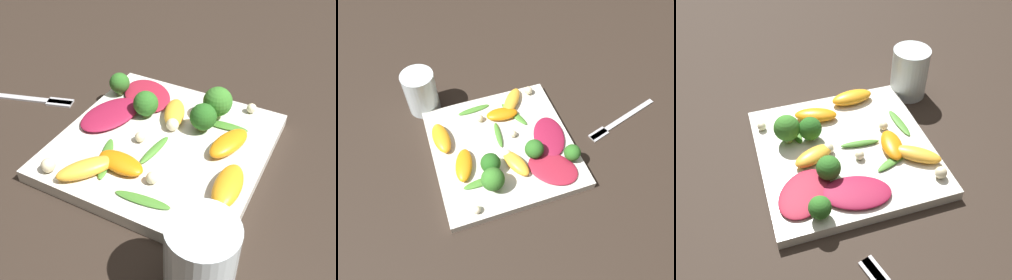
{
  "view_description": "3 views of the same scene",
  "coord_description": "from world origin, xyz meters",
  "views": [
    {
      "loc": [
        0.2,
        -0.37,
        0.37
      ],
      "look_at": [
        0.01,
        -0.0,
        0.03
      ],
      "focal_mm": 42.0,
      "sensor_mm": 36.0,
      "label": 1
    },
    {
      "loc": [
        0.12,
        0.37,
        0.56
      ],
      "look_at": [
        -0.01,
        -0.0,
        0.03
      ],
      "focal_mm": 35.0,
      "sensor_mm": 36.0,
      "label": 2
    },
    {
      "loc": [
        -0.43,
        0.14,
        0.48
      ],
      "look_at": [
        0.01,
        -0.0,
        0.03
      ],
      "focal_mm": 42.0,
      "sensor_mm": 36.0,
      "label": 3
    }
  ],
  "objects": [
    {
      "name": "ground_plane",
      "position": [
        0.0,
        0.0,
        0.0
      ],
      "size": [
        2.4,
        2.4,
        0.0
      ],
      "primitive_type": "plane",
      "color": "#2D231C"
    },
    {
      "name": "plate",
      "position": [
        0.0,
        0.0,
        0.01
      ],
      "size": [
        0.28,
        0.28,
        0.02
      ],
      "color": "silver",
      "rests_on": "ground_plane"
    },
    {
      "name": "drinking_glass",
      "position": [
        0.13,
        -0.17,
        0.05
      ],
      "size": [
        0.07,
        0.07,
        0.1
      ],
      "color": "silver",
      "rests_on": "ground_plane"
    },
    {
      "name": "fork",
      "position": [
        -0.26,
        0.01,
        0.0
      ],
      "size": [
        0.19,
        0.07,
        0.01
      ],
      "color": "#B2B2B7",
      "rests_on": "ground_plane"
    },
    {
      "name": "radicchio_leaf_0",
      "position": [
        -0.1,
        0.01,
        0.02
      ],
      "size": [
        0.09,
        0.12,
        0.01
      ],
      "color": "maroon",
      "rests_on": "plate"
    },
    {
      "name": "radicchio_leaf_1",
      "position": [
        -0.07,
        0.09,
        0.02
      ],
      "size": [
        0.12,
        0.12,
        0.01
      ],
      "color": "maroon",
      "rests_on": "plate"
    },
    {
      "name": "orange_segment_0",
      "position": [
        -0.02,
        -0.07,
        0.03
      ],
      "size": [
        0.07,
        0.04,
        0.02
      ],
      "color": "orange",
      "rests_on": "plate"
    },
    {
      "name": "orange_segment_1",
      "position": [
        0.11,
        -0.05,
        0.03
      ],
      "size": [
        0.04,
        0.08,
        0.02
      ],
      "color": "orange",
      "rests_on": "plate"
    },
    {
      "name": "orange_segment_2",
      "position": [
        -0.01,
        0.06,
        0.03
      ],
      "size": [
        0.05,
        0.08,
        0.02
      ],
      "color": "#FCAD33",
      "rests_on": "plate"
    },
    {
      "name": "orange_segment_3",
      "position": [
        -0.06,
        -0.1,
        0.03
      ],
      "size": [
        0.07,
        0.08,
        0.02
      ],
      "color": "#FCAD33",
      "rests_on": "plate"
    },
    {
      "name": "orange_segment_4",
      "position": [
        0.09,
        0.03,
        0.03
      ],
      "size": [
        0.05,
        0.08,
        0.02
      ],
      "color": "orange",
      "rests_on": "plate"
    },
    {
      "name": "broccoli_floret_0",
      "position": [
        0.05,
        0.09,
        0.05
      ],
      "size": [
        0.04,
        0.04,
        0.05
      ],
      "color": "#7A9E51",
      "rests_on": "plate"
    },
    {
      "name": "broccoli_floret_1",
      "position": [
        -0.05,
        0.04,
        0.04
      ],
      "size": [
        0.04,
        0.04,
        0.04
      ],
      "color": "#7A9E51",
      "rests_on": "plate"
    },
    {
      "name": "broccoli_floret_2",
      "position": [
        -0.12,
        0.07,
        0.04
      ],
      "size": [
        0.03,
        0.03,
        0.04
      ],
      "color": "#84AD5B",
      "rests_on": "plate"
    },
    {
      "name": "broccoli_floret_3",
      "position": [
        0.04,
        0.05,
        0.04
      ],
      "size": [
        0.04,
        0.04,
        0.04
      ],
      "color": "#7A9E51",
      "rests_on": "plate"
    },
    {
      "name": "arugula_sprig_0",
      "position": [
        -0.05,
        -0.07,
        0.02
      ],
      "size": [
        0.05,
        0.08,
        0.01
      ],
      "color": "#47842D",
      "rests_on": "plate"
    },
    {
      "name": "arugula_sprig_1",
      "position": [
        0.07,
        0.07,
        0.02
      ],
      "size": [
        0.07,
        0.02,
        0.0
      ],
      "color": "#47842D",
      "rests_on": "plate"
    },
    {
      "name": "arugula_sprig_2",
      "position": [
        -0.0,
        -0.03,
        0.02
      ],
      "size": [
        0.02,
        0.07,
        0.01
      ],
      "color": "#47842D",
      "rests_on": "plate"
    },
    {
      "name": "arugula_sprig_3",
      "position": [
        0.03,
        -0.11,
        0.02
      ],
      "size": [
        0.07,
        0.02,
        0.0
      ],
      "color": "#47842D",
      "rests_on": "plate"
    },
    {
      "name": "macadamia_nut_0",
      "position": [
        -0.03,
        -0.01,
        0.03
      ],
      "size": [
        0.02,
        0.02,
        0.02
      ],
      "color": "beige",
      "rests_on": "plate"
    },
    {
      "name": "macadamia_nut_1",
      "position": [
        -0.1,
        -0.12,
        0.03
      ],
      "size": [
        0.02,
        0.02,
        0.02
      ],
      "color": "beige",
      "rests_on": "plate"
    },
    {
      "name": "macadamia_nut_2",
      "position": [
        0.09,
        0.12,
        0.03
      ],
      "size": [
        0.02,
        0.02,
        0.02
      ],
      "color": "beige",
      "rests_on": "plate"
    },
    {
      "name": "macadamia_nut_3",
      "position": [
        -0.0,
        0.03,
        0.03
      ],
      "size": [
        0.02,
        0.02,
        0.02
      ],
      "color": "beige",
      "rests_on": "plate"
    },
    {
      "name": "macadamia_nut_4",
      "position": [
        0.03,
        -0.08,
        0.03
      ],
      "size": [
        0.02,
        0.02,
        0.02
      ],
      "color": "beige",
      "rests_on": "plate"
    }
  ]
}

